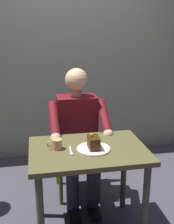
% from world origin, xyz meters
% --- Properties ---
extents(cafe_rear_panel, '(6.40, 0.12, 3.00)m').
position_xyz_m(cafe_rear_panel, '(0.00, -1.54, 1.50)').
color(cafe_rear_panel, gray).
rests_on(cafe_rear_panel, ground).
extents(dining_table, '(0.86, 0.62, 0.73)m').
position_xyz_m(dining_table, '(0.00, 0.00, 0.61)').
color(dining_table, brown).
rests_on(dining_table, ground).
extents(chair, '(0.42, 0.42, 0.89)m').
position_xyz_m(chair, '(0.00, -0.64, 0.48)').
color(chair, '#5F5E19').
rests_on(chair, ground).
extents(seated_person, '(0.53, 0.58, 1.24)m').
position_xyz_m(seated_person, '(0.00, -0.47, 0.64)').
color(seated_person, '#5C1118').
rests_on(seated_person, ground).
extents(dessert_plate, '(0.25, 0.25, 0.01)m').
position_xyz_m(dessert_plate, '(-0.04, 0.03, 0.73)').
color(dessert_plate, silver).
rests_on(dessert_plate, dining_table).
extents(cake_slice, '(0.08, 0.13, 0.11)m').
position_xyz_m(cake_slice, '(-0.04, 0.03, 0.78)').
color(cake_slice, '#492B13').
rests_on(cake_slice, dessert_plate).
extents(coffee_cup, '(0.11, 0.08, 0.08)m').
position_xyz_m(coffee_cup, '(0.23, -0.03, 0.77)').
color(coffee_cup, tan).
rests_on(coffee_cup, dining_table).
extents(dessert_spoon, '(0.03, 0.14, 0.01)m').
position_xyz_m(dessert_spoon, '(0.13, 0.05, 0.73)').
color(dessert_spoon, silver).
rests_on(dessert_spoon, dining_table).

